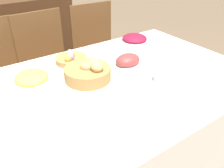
{
  "coord_description": "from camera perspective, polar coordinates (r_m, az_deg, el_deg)",
  "views": [
    {
      "loc": [
        -0.62,
        -0.93,
        1.4
      ],
      "look_at": [
        -0.03,
        -0.08,
        0.77
      ],
      "focal_mm": 38.0,
      "sensor_mm": 36.0,
      "label": 1
    }
  ],
  "objects": [
    {
      "name": "dining_table",
      "position": [
        1.52,
        -0.82,
        -11.58
      ],
      "size": [
        1.69,
        1.05,
        0.73
      ],
      "color": "white",
      "rests_on": "ground"
    },
    {
      "name": "chair_far_center",
      "position": [
        2.1,
        -15.04,
        4.57
      ],
      "size": [
        0.44,
        0.44,
        0.92
      ],
      "rotation": [
        0.0,
        0.0,
        0.04
      ],
      "color": "brown",
      "rests_on": "ground"
    },
    {
      "name": "chair_far_right",
      "position": [
        2.3,
        -3.25,
        7.94
      ],
      "size": [
        0.44,
        0.44,
        0.92
      ],
      "rotation": [
        0.0,
        0.0,
        -0.05
      ],
      "color": "brown",
      "rests_on": "ground"
    },
    {
      "name": "sideboard",
      "position": [
        2.91,
        -21.24,
        9.94
      ],
      "size": [
        1.15,
        0.44,
        0.89
      ],
      "color": "#4C2D19",
      "rests_on": "ground"
    },
    {
      "name": "bread_basket",
      "position": [
        1.32,
        -5.68,
        2.85
      ],
      "size": [
        0.26,
        0.26,
        0.12
      ],
      "color": "#9E7542",
      "rests_on": "dining_table"
    },
    {
      "name": "egg_basket",
      "position": [
        1.53,
        -9.85,
        6.09
      ],
      "size": [
        0.2,
        0.2,
        0.08
      ],
      "color": "#9E7542",
      "rests_on": "dining_table"
    },
    {
      "name": "ham_platter",
      "position": [
        1.48,
        3.82,
        5.47
      ],
      "size": [
        0.25,
        0.18,
        0.08
      ],
      "color": "white",
      "rests_on": "dining_table"
    },
    {
      "name": "pineapple_bowl",
      "position": [
        1.3,
        -18.63,
        0.77
      ],
      "size": [
        0.2,
        0.2,
        0.09
      ],
      "color": "silver",
      "rests_on": "dining_table"
    },
    {
      "name": "beet_salad_bowl",
      "position": [
        1.75,
        5.41,
        10.21
      ],
      "size": [
        0.21,
        0.21,
        0.09
      ],
      "color": "white",
      "rests_on": "dining_table"
    },
    {
      "name": "dinner_plate",
      "position": [
        1.09,
        9.53,
        -6.76
      ],
      "size": [
        0.26,
        0.26,
        0.01
      ],
      "color": "white",
      "rests_on": "dining_table"
    },
    {
      "name": "fork",
      "position": [
        1.01,
        2.91,
        -10.08
      ],
      "size": [
        0.02,
        0.2,
        0.0
      ],
      "rotation": [
        0.0,
        0.0,
        0.03
      ],
      "color": "silver",
      "rests_on": "dining_table"
    },
    {
      "name": "knife",
      "position": [
        1.19,
        15.06,
        -4.05
      ],
      "size": [
        0.02,
        0.2,
        0.0
      ],
      "rotation": [
        0.0,
        0.0,
        0.03
      ],
      "color": "silver",
      "rests_on": "dining_table"
    },
    {
      "name": "spoon",
      "position": [
        1.21,
        16.01,
        -3.56
      ],
      "size": [
        0.02,
        0.2,
        0.0
      ],
      "rotation": [
        0.0,
        0.0,
        -0.03
      ],
      "color": "silver",
      "rests_on": "dining_table"
    },
    {
      "name": "drinking_cup",
      "position": [
        1.31,
        11.78,
        2.22
      ],
      "size": [
        0.07,
        0.07,
        0.09
      ],
      "color": "silver",
      "rests_on": "dining_table"
    },
    {
      "name": "butter_dish",
      "position": [
        1.08,
        -9.3,
        -6.48
      ],
      "size": [
        0.1,
        0.06,
        0.03
      ],
      "color": "white",
      "rests_on": "dining_table"
    }
  ]
}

